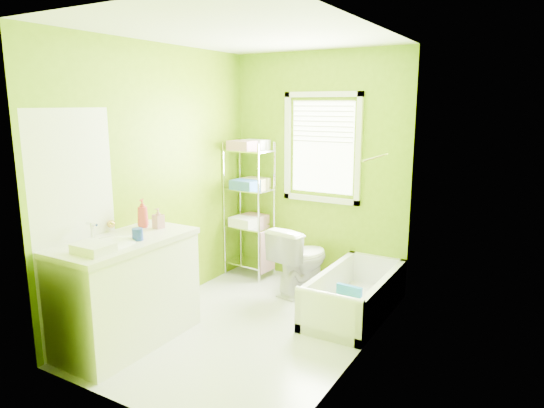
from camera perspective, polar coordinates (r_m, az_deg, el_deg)
The scene contains 9 objects.
ground at distance 4.65m, azimuth -2.61°, elevation -14.16°, with size 2.90×2.90×0.00m, color silver.
room_envelope at distance 4.21m, azimuth -2.81°, elevation 5.12°, with size 2.14×2.94×2.62m.
window at distance 5.43m, azimuth 5.92°, elevation 7.27°, with size 0.92×0.05×1.22m.
door at distance 4.29m, azimuth -21.99°, elevation -3.05°, with size 0.09×0.80×2.00m.
right_wall_decor at distance 3.77m, azimuth 10.37°, elevation 0.68°, with size 0.04×1.48×1.17m.
bathtub at distance 4.90m, azimuth 9.58°, elevation -11.14°, with size 0.63×1.36×0.44m.
toilet at distance 5.32m, azimuth 3.38°, elevation -6.44°, with size 0.42×0.73×0.75m, color white.
vanity at distance 4.36m, azimuth -16.81°, elevation -9.47°, with size 0.63×1.24×1.19m.
wire_shelf_unit at distance 5.69m, azimuth -2.57°, elevation 1.16°, with size 0.57×0.46×1.62m.
Camera 1 is at (2.28, -3.51, 2.03)m, focal length 32.00 mm.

